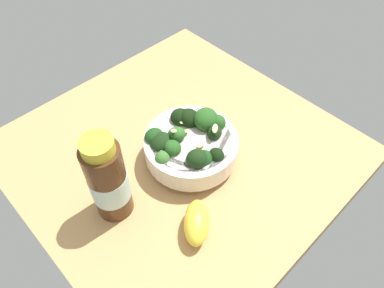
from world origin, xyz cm
name	(u,v)px	position (x,y,z in cm)	size (l,w,h in cm)	color
ground_plane	(179,154)	(0.00, 0.00, -2.05)	(59.56, 59.56, 4.11)	tan
bowl_of_broccoli	(191,143)	(-3.34, -0.18, 4.12)	(17.40, 17.40, 9.59)	silver
lemon_wedge	(197,222)	(-14.96, 9.77, 2.35)	(8.07, 4.17, 4.70)	yellow
bottle_tall	(108,181)	(-2.16, 16.86, 8.03)	(6.28, 6.28, 17.55)	#472814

